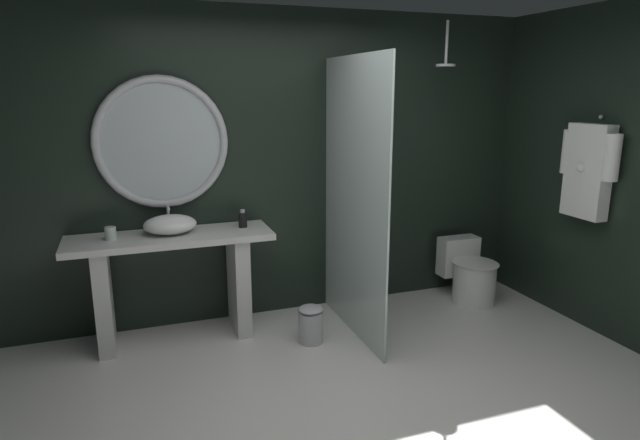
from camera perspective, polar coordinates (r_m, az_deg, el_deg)
name	(u,v)px	position (r m, az deg, el deg)	size (l,w,h in m)	color
ground_plane	(368,425)	(3.45, 5.06, -20.76)	(5.76, 5.76, 0.00)	silver
back_wall_panel	(279,166)	(4.68, -4.39, 5.69)	(4.80, 0.10, 2.60)	black
side_wall_right	(596,171)	(4.93, 27.15, 4.63)	(0.10, 2.47, 2.60)	black
vanity_counter	(173,274)	(4.39, -15.29, -5.49)	(1.55, 0.50, 0.86)	silver
vessel_sink	(170,224)	(4.31, -15.56, -0.45)	(0.40, 0.33, 0.20)	white
tumbler_cup	(110,233)	(4.29, -21.26, -1.32)	(0.08, 0.08, 0.10)	silver
soap_dispenser	(243,219)	(4.40, -8.17, 0.07)	(0.07, 0.07, 0.15)	black
round_wall_mirror	(162,143)	(4.41, -16.36, 7.84)	(1.03, 0.06, 1.03)	#B7B7BC
shower_glass_panel	(354,200)	(4.24, 3.61, 2.10)	(0.02, 1.22, 2.20)	silver
rain_shower_head	(446,59)	(4.84, 13.16, 16.23)	(0.16, 0.16, 0.37)	#B7B7BC
hanging_bathrobe	(588,168)	(4.79, 26.47, 4.98)	(0.20, 0.54, 0.81)	#B7B7BC
toilet	(470,274)	(5.28, 15.52, -5.55)	(0.41, 0.59, 0.56)	white
waste_bin	(311,324)	(4.31, -0.98, -10.90)	(0.19, 0.19, 0.30)	#B7B7BC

